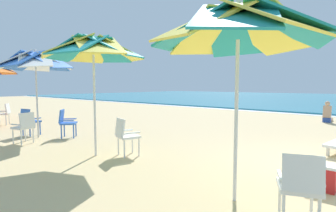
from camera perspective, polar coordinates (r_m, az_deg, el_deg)
The scene contains 11 objects.
beach_umbrella_0 at distance 3.71m, azimuth 15.16°, elevation 16.21°, with size 2.38×2.38×2.75m.
plastic_chair_0 at distance 3.38m, azimuth 27.05°, elevation -15.11°, with size 0.58×0.60×0.87m.
beach_umbrella_1 at distance 6.10m, azimuth -16.09°, elevation 11.90°, with size 2.27×2.27×2.76m.
plastic_chair_1 at distance 5.99m, azimuth -9.31°, elevation -6.14°, with size 0.55×0.58×0.87m.
beach_umbrella_2 at distance 8.81m, azimuth -27.13°, elevation 8.68°, with size 2.22×2.22×2.69m.
plastic_chair_2 at distance 8.13m, azimuth -29.02°, elevation -3.82°, with size 0.55×0.53×0.87m.
plastic_chair_3 at distance 8.54m, azimuth -21.47°, elevation -3.18°, with size 0.63×0.63×0.87m.
plastic_chair_4 at distance 9.36m, azimuth -28.21°, elevation -2.75°, with size 0.52×0.55×0.87m.
plastic_chair_6 at distance 12.39m, azimuth -32.32°, elevation -1.24°, with size 0.62×0.63×0.87m.
cooler_box at distance 4.80m, azimuth 30.20°, elevation -13.07°, with size 0.50×0.34×0.40m.
beachgoer_seated at distance 13.29m, azimuth 31.66°, elevation -1.74°, with size 0.30×0.93×0.92m.
Camera 1 is at (0.52, -5.52, 1.61)m, focal length 27.73 mm.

